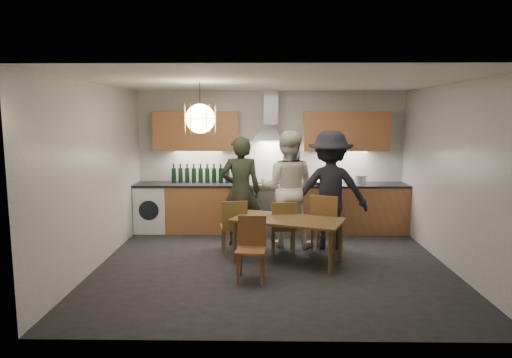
{
  "coord_description": "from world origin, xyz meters",
  "views": [
    {
      "loc": [
        -0.13,
        -6.36,
        2.14
      ],
      "look_at": [
        -0.25,
        0.4,
        1.2
      ],
      "focal_mm": 32.0,
      "sensor_mm": 36.0,
      "label": 1
    }
  ],
  "objects_px": {
    "wine_bottles": "(201,173)",
    "chair_front": "(251,243)",
    "person_left": "(241,191)",
    "dining_table": "(288,224)",
    "chair_back_left": "(234,224)",
    "mixing_bowl": "(319,183)",
    "person_right": "(330,190)",
    "stock_pot": "(360,180)",
    "person_mid": "(287,189)"
  },
  "relations": [
    {
      "from": "person_mid",
      "to": "mixing_bowl",
      "type": "height_order",
      "value": "person_mid"
    },
    {
      "from": "wine_bottles",
      "to": "person_left",
      "type": "bearing_deg",
      "value": -50.91
    },
    {
      "from": "chair_back_left",
      "to": "mixing_bowl",
      "type": "distance_m",
      "value": 2.05
    },
    {
      "from": "dining_table",
      "to": "stock_pot",
      "type": "bearing_deg",
      "value": 73.49
    },
    {
      "from": "person_mid",
      "to": "person_right",
      "type": "relative_size",
      "value": 1.0
    },
    {
      "from": "chair_back_left",
      "to": "chair_front",
      "type": "xyz_separation_m",
      "value": [
        0.3,
        -1.05,
        -0.01
      ]
    },
    {
      "from": "person_left",
      "to": "stock_pot",
      "type": "relative_size",
      "value": 8.54
    },
    {
      "from": "wine_bottles",
      "to": "chair_front",
      "type": "bearing_deg",
      "value": -68.6
    },
    {
      "from": "chair_front",
      "to": "person_right",
      "type": "distance_m",
      "value": 1.97
    },
    {
      "from": "person_right",
      "to": "person_left",
      "type": "bearing_deg",
      "value": -3.05
    },
    {
      "from": "chair_back_left",
      "to": "chair_front",
      "type": "distance_m",
      "value": 1.09
    },
    {
      "from": "chair_back_left",
      "to": "wine_bottles",
      "type": "relative_size",
      "value": 0.79
    },
    {
      "from": "chair_back_left",
      "to": "stock_pot",
      "type": "height_order",
      "value": "stock_pot"
    },
    {
      "from": "stock_pot",
      "to": "wine_bottles",
      "type": "bearing_deg",
      "value": 178.4
    },
    {
      "from": "person_left",
      "to": "person_right",
      "type": "relative_size",
      "value": 0.95
    },
    {
      "from": "person_right",
      "to": "person_mid",
      "type": "bearing_deg",
      "value": -8.97
    },
    {
      "from": "dining_table",
      "to": "chair_front",
      "type": "height_order",
      "value": "chair_front"
    },
    {
      "from": "person_left",
      "to": "person_mid",
      "type": "distance_m",
      "value": 0.77
    },
    {
      "from": "person_right",
      "to": "stock_pot",
      "type": "relative_size",
      "value": 8.96
    },
    {
      "from": "dining_table",
      "to": "chair_front",
      "type": "xyz_separation_m",
      "value": [
        -0.51,
        -0.67,
        -0.1
      ]
    },
    {
      "from": "person_right",
      "to": "stock_pot",
      "type": "distance_m",
      "value": 1.26
    },
    {
      "from": "chair_back_left",
      "to": "person_right",
      "type": "relative_size",
      "value": 0.45
    },
    {
      "from": "stock_pot",
      "to": "wine_bottles",
      "type": "relative_size",
      "value": 0.2
    },
    {
      "from": "dining_table",
      "to": "person_right",
      "type": "xyz_separation_m",
      "value": [
        0.72,
        0.79,
        0.37
      ]
    },
    {
      "from": "person_left",
      "to": "person_mid",
      "type": "bearing_deg",
      "value": 176.99
    },
    {
      "from": "chair_back_left",
      "to": "person_left",
      "type": "height_order",
      "value": "person_left"
    },
    {
      "from": "chair_back_left",
      "to": "person_right",
      "type": "bearing_deg",
      "value": -175.46
    },
    {
      "from": "chair_front",
      "to": "person_mid",
      "type": "height_order",
      "value": "person_mid"
    },
    {
      "from": "chair_back_left",
      "to": "person_mid",
      "type": "bearing_deg",
      "value": -157.28
    },
    {
      "from": "person_mid",
      "to": "person_left",
      "type": "bearing_deg",
      "value": 10.68
    },
    {
      "from": "person_left",
      "to": "dining_table",
      "type": "bearing_deg",
      "value": 125.46
    },
    {
      "from": "dining_table",
      "to": "person_left",
      "type": "relative_size",
      "value": 0.96
    },
    {
      "from": "mixing_bowl",
      "to": "person_right",
      "type": "bearing_deg",
      "value": -86.41
    },
    {
      "from": "chair_back_left",
      "to": "mixing_bowl",
      "type": "relative_size",
      "value": 3.08
    },
    {
      "from": "wine_bottles",
      "to": "person_mid",
      "type": "bearing_deg",
      "value": -32.21
    },
    {
      "from": "chair_front",
      "to": "stock_pot",
      "type": "height_order",
      "value": "stock_pot"
    },
    {
      "from": "chair_front",
      "to": "person_mid",
      "type": "xyz_separation_m",
      "value": [
        0.55,
        1.61,
        0.47
      ]
    },
    {
      "from": "chair_back_left",
      "to": "person_left",
      "type": "relative_size",
      "value": 0.47
    },
    {
      "from": "chair_back_left",
      "to": "person_right",
      "type": "xyz_separation_m",
      "value": [
        1.53,
        0.41,
        0.46
      ]
    },
    {
      "from": "person_mid",
      "to": "stock_pot",
      "type": "xyz_separation_m",
      "value": [
        1.39,
        0.9,
        0.02
      ]
    },
    {
      "from": "chair_front",
      "to": "person_left",
      "type": "xyz_separation_m",
      "value": [
        -0.22,
        1.62,
        0.43
      ]
    },
    {
      "from": "mixing_bowl",
      "to": "wine_bottles",
      "type": "height_order",
      "value": "wine_bottles"
    },
    {
      "from": "dining_table",
      "to": "person_left",
      "type": "xyz_separation_m",
      "value": [
        -0.73,
        0.94,
        0.32
      ]
    },
    {
      "from": "person_mid",
      "to": "stock_pot",
      "type": "relative_size",
      "value": 8.96
    },
    {
      "from": "chair_back_left",
      "to": "person_right",
      "type": "distance_m",
      "value": 1.65
    },
    {
      "from": "chair_front",
      "to": "stock_pot",
      "type": "relative_size",
      "value": 3.93
    },
    {
      "from": "dining_table",
      "to": "wine_bottles",
      "type": "distance_m",
      "value": 2.51
    },
    {
      "from": "dining_table",
      "to": "mixing_bowl",
      "type": "bearing_deg",
      "value": 90.57
    },
    {
      "from": "person_right",
      "to": "mixing_bowl",
      "type": "distance_m",
      "value": 0.95
    },
    {
      "from": "person_mid",
      "to": "wine_bottles",
      "type": "relative_size",
      "value": 1.75
    }
  ]
}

